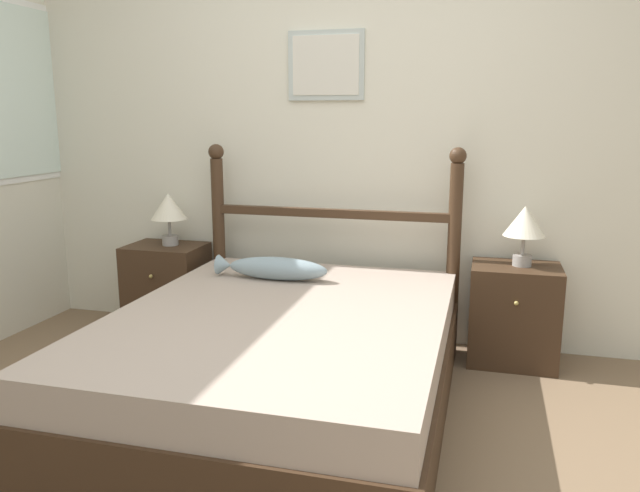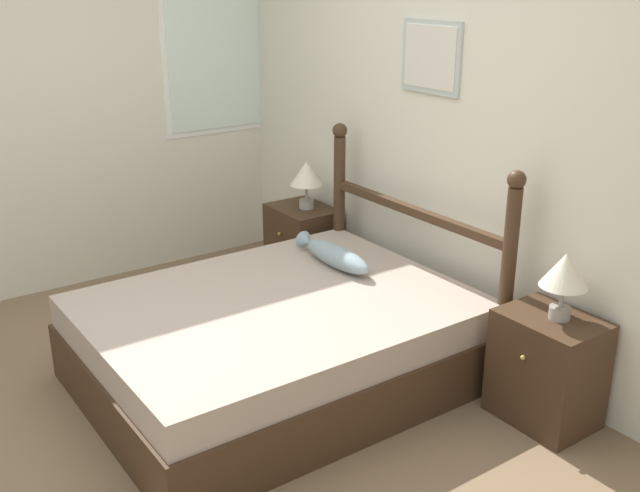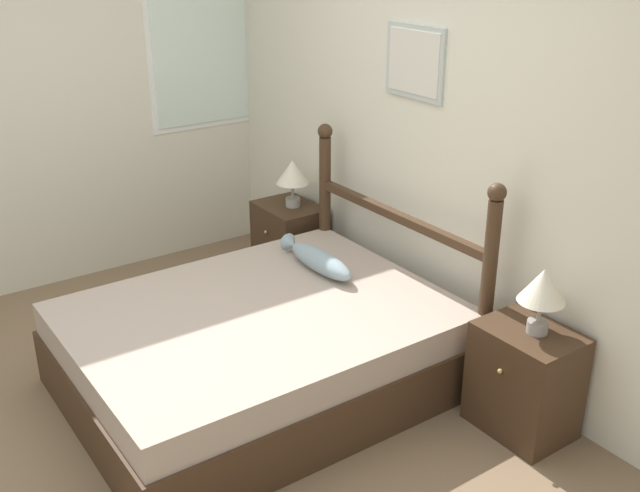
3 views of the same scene
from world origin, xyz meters
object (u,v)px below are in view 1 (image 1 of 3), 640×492
Objects in this scene: bed at (281,361)px; table_lamp_left at (169,209)px; fish_pillow at (273,268)px; nightstand_left at (167,288)px; table_lamp_right at (525,224)px; nightstand_right at (514,314)px.

bed is 5.95× the size of table_lamp_left.
bed is 3.10× the size of fish_pillow.
nightstand_left is at bearing 140.44° from bed.
table_lamp_right is 0.52× the size of fish_pillow.
table_lamp_right is (0.03, 0.01, 0.52)m from nightstand_right.
table_lamp_right is (2.18, 0.01, 0.52)m from nightstand_left.
fish_pillow is at bearing -165.14° from nightstand_right.
nightstand_right is at bearing 39.56° from bed.
fish_pillow is (0.85, -0.35, 0.27)m from nightstand_left.
table_lamp_right is at bearing 23.46° from nightstand_right.
fish_pillow reaches higher than bed.
nightstand_right is 0.88× the size of fish_pillow.
nightstand_left is at bearing -179.70° from table_lamp_right.
table_lamp_right reaches higher than bed.
bed is 1.49m from table_lamp_left.
bed is 0.67m from fish_pillow.
table_lamp_right reaches higher than nightstand_right.
nightstand_right is at bearing 0.00° from nightstand_left.
bed is at bearing -67.52° from fish_pillow.
nightstand_right is (2.16, 0.00, 0.00)m from nightstand_left.
bed is at bearing -39.56° from nightstand_left.
table_lamp_left is at bearing 179.59° from nightstand_right.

